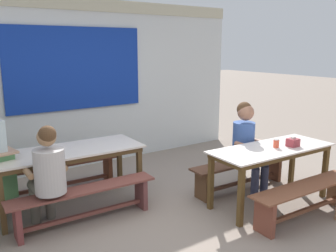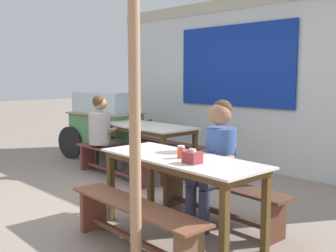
# 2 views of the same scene
# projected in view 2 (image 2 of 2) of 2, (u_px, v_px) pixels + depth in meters

# --- Properties ---
(ground_plane) EXTENTS (40.00, 40.00, 0.00)m
(ground_plane) POSITION_uv_depth(u_px,v_px,m) (116.00, 199.00, 4.98)
(ground_plane) COLOR gray
(backdrop_wall) EXTENTS (6.01, 0.23, 2.78)m
(backdrop_wall) POSITION_uv_depth(u_px,v_px,m) (245.00, 79.00, 6.62)
(backdrop_wall) COLOR silver
(backdrop_wall) RESTS_ON ground_plane
(dining_table_far) EXTENTS (1.87, 0.79, 0.76)m
(dining_table_far) POSITION_uv_depth(u_px,v_px,m) (142.00, 129.00, 6.31)
(dining_table_far) COLOR beige
(dining_table_far) RESTS_ON ground_plane
(dining_table_near) EXTENTS (1.73, 0.72, 0.76)m
(dining_table_near) POSITION_uv_depth(u_px,v_px,m) (180.00, 165.00, 3.79)
(dining_table_near) COLOR silver
(dining_table_near) RESTS_ON ground_plane
(bench_far_back) EXTENTS (1.76, 0.32, 0.42)m
(bench_far_back) POSITION_uv_depth(u_px,v_px,m) (168.00, 149.00, 6.72)
(bench_far_back) COLOR brown
(bench_far_back) RESTS_ON ground_plane
(bench_far_front) EXTENTS (1.73, 0.33, 0.42)m
(bench_far_front) POSITION_uv_depth(u_px,v_px,m) (114.00, 159.00, 6.00)
(bench_far_front) COLOR brown
(bench_far_front) RESTS_ON ground_plane
(bench_near_back) EXTENTS (1.64, 0.37, 0.42)m
(bench_near_back) POSITION_uv_depth(u_px,v_px,m) (218.00, 195.00, 4.20)
(bench_near_back) COLOR #503122
(bench_near_back) RESTS_ON ground_plane
(bench_near_front) EXTENTS (1.59, 0.38, 0.42)m
(bench_near_front) POSITION_uv_depth(u_px,v_px,m) (134.00, 220.00, 3.48)
(bench_near_front) COLOR brown
(bench_near_front) RESTS_ON ground_plane
(food_cart) EXTENTS (1.73, 1.08, 1.22)m
(food_cart) POSITION_uv_depth(u_px,v_px,m) (105.00, 120.00, 7.38)
(food_cart) COLOR #528E54
(food_cart) RESTS_ON ground_plane
(person_right_near_table) EXTENTS (0.42, 0.55, 1.27)m
(person_right_near_table) POSITION_uv_depth(u_px,v_px,m) (217.00, 154.00, 4.08)
(person_right_near_table) COLOR #30344E
(person_right_near_table) RESTS_ON ground_plane
(person_left_back_turned) EXTENTS (0.46, 0.56, 1.22)m
(person_left_back_turned) POSITION_uv_depth(u_px,v_px,m) (103.00, 129.00, 6.27)
(person_left_back_turned) COLOR #605C51
(person_left_back_turned) RESTS_ON ground_plane
(tissue_box) EXTENTS (0.14, 0.12, 0.13)m
(tissue_box) POSITION_uv_depth(u_px,v_px,m) (192.00, 157.00, 3.51)
(tissue_box) COLOR #93323A
(tissue_box) RESTS_ON dining_table_near
(condiment_jar) EXTENTS (0.07, 0.07, 0.12)m
(condiment_jar) POSITION_uv_depth(u_px,v_px,m) (181.00, 152.00, 3.72)
(condiment_jar) COLOR #DD4F34
(condiment_jar) RESTS_ON dining_table_near
(wooden_support_post) EXTENTS (0.09, 0.09, 2.44)m
(wooden_support_post) POSITION_uv_depth(u_px,v_px,m) (135.00, 116.00, 2.96)
(wooden_support_post) COLOR tan
(wooden_support_post) RESTS_ON ground_plane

